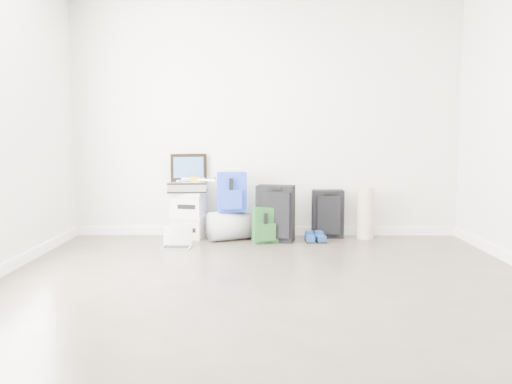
{
  "coord_description": "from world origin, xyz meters",
  "views": [
    {
      "loc": [
        -0.06,
        -3.85,
        1.18
      ],
      "look_at": [
        -0.11,
        1.9,
        0.58
      ],
      "focal_mm": 38.0,
      "sensor_mm": 36.0,
      "label": 1
    }
  ],
  "objects_px": {
    "large_suitcase": "(275,214)",
    "carry_on": "(328,214)",
    "boxes_stack": "(188,215)",
    "briefcase": "(188,187)",
    "laptop": "(177,243)",
    "duffel_bag": "(232,225)"
  },
  "relations": [
    {
      "from": "carry_on",
      "to": "laptop",
      "type": "relative_size",
      "value": 1.75
    },
    {
      "from": "duffel_bag",
      "to": "large_suitcase",
      "type": "relative_size",
      "value": 0.85
    },
    {
      "from": "briefcase",
      "to": "large_suitcase",
      "type": "relative_size",
      "value": 0.69
    },
    {
      "from": "briefcase",
      "to": "duffel_bag",
      "type": "height_order",
      "value": "briefcase"
    },
    {
      "from": "boxes_stack",
      "to": "laptop",
      "type": "height_order",
      "value": "boxes_stack"
    },
    {
      "from": "large_suitcase",
      "to": "laptop",
      "type": "bearing_deg",
      "value": -148.7
    },
    {
      "from": "duffel_bag",
      "to": "carry_on",
      "type": "height_order",
      "value": "carry_on"
    },
    {
      "from": "boxes_stack",
      "to": "carry_on",
      "type": "relative_size",
      "value": 0.96
    },
    {
      "from": "large_suitcase",
      "to": "carry_on",
      "type": "relative_size",
      "value": 1.14
    },
    {
      "from": "boxes_stack",
      "to": "briefcase",
      "type": "distance_m",
      "value": 0.33
    },
    {
      "from": "carry_on",
      "to": "laptop",
      "type": "height_order",
      "value": "carry_on"
    },
    {
      "from": "briefcase",
      "to": "laptop",
      "type": "bearing_deg",
      "value": -98.57
    },
    {
      "from": "briefcase",
      "to": "carry_on",
      "type": "bearing_deg",
      "value": -2.0
    },
    {
      "from": "duffel_bag",
      "to": "boxes_stack",
      "type": "bearing_deg",
      "value": 143.74
    },
    {
      "from": "boxes_stack",
      "to": "laptop",
      "type": "xyz_separation_m",
      "value": [
        -0.05,
        -0.55,
        -0.21
      ]
    },
    {
      "from": "boxes_stack",
      "to": "laptop",
      "type": "bearing_deg",
      "value": -84.07
    },
    {
      "from": "carry_on",
      "to": "duffel_bag",
      "type": "bearing_deg",
      "value": -174.11
    },
    {
      "from": "boxes_stack",
      "to": "large_suitcase",
      "type": "bearing_deg",
      "value": -0.29
    },
    {
      "from": "large_suitcase",
      "to": "laptop",
      "type": "relative_size",
      "value": 1.99
    },
    {
      "from": "boxes_stack",
      "to": "laptop",
      "type": "distance_m",
      "value": 0.59
    },
    {
      "from": "briefcase",
      "to": "laptop",
      "type": "distance_m",
      "value": 0.77
    },
    {
      "from": "boxes_stack",
      "to": "briefcase",
      "type": "bearing_deg",
      "value": -168.8
    }
  ]
}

